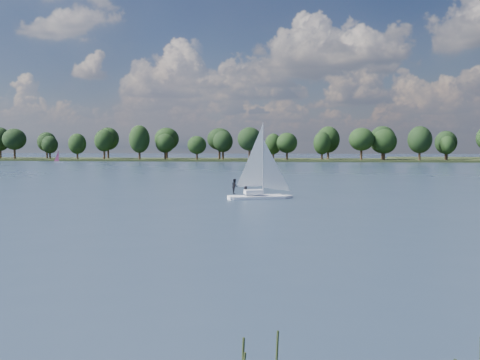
# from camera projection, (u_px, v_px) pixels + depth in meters

# --- Properties ---
(ground) EXTENTS (700.00, 700.00, 0.00)m
(ground) POSITION_uv_depth(u_px,v_px,m) (266.00, 173.00, 120.34)
(ground) COLOR #233342
(ground) RESTS_ON ground
(far_shore) EXTENTS (660.00, 40.00, 1.50)m
(far_shore) POSITION_uv_depth(u_px,v_px,m) (288.00, 161.00, 231.10)
(far_shore) COLOR black
(far_shore) RESTS_ON ground
(sailboat) EXTENTS (7.18, 4.39, 9.16)m
(sailboat) POSITION_uv_depth(u_px,v_px,m) (257.00, 177.00, 61.07)
(sailboat) COLOR white
(sailboat) RESTS_ON ground
(dinghy_pink) EXTENTS (3.44, 2.16, 5.12)m
(dinghy_pink) POSITION_uv_depth(u_px,v_px,m) (59.00, 159.00, 201.86)
(dinghy_pink) COLOR white
(dinghy_pink) RESTS_ON ground
(treeline) EXTENTS (562.60, 74.33, 17.63)m
(treeline) POSITION_uv_depth(u_px,v_px,m) (259.00, 142.00, 229.00)
(treeline) COLOR black
(treeline) RESTS_ON ground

